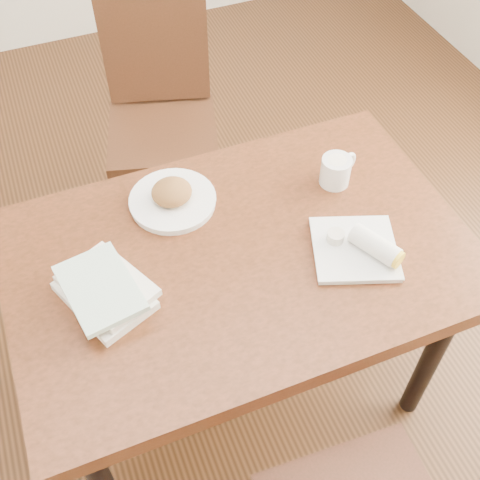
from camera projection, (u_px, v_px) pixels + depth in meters
name	position (u px, v px, depth m)	size (l,w,h in m)	color
ground	(240.00, 381.00, 2.20)	(4.00, 5.00, 0.01)	#472814
table	(240.00, 270.00, 1.68)	(1.24, 0.81, 0.75)	#5F2A16
chair_far	(161.00, 105.00, 2.35)	(0.52, 0.52, 0.95)	#3F2012
plate_scone	(172.00, 198.00, 1.71)	(0.25, 0.25, 0.08)	white
coffee_mug	(337.00, 170.00, 1.76)	(0.13, 0.09, 0.09)	white
plate_burrito	(361.00, 248.00, 1.60)	(0.29, 0.29, 0.07)	white
book_stack	(104.00, 290.00, 1.50)	(0.26, 0.29, 0.06)	white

